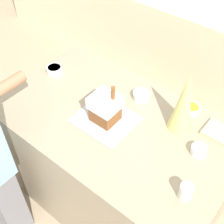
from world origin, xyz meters
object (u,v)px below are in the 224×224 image
at_px(candy_bowl_front_corner, 141,95).
at_px(mug, 186,192).
at_px(candy_bowl_far_right, 54,69).
at_px(candy_bowl_near_tray_left, 191,108).
at_px(decorative_tree, 184,102).
at_px(gingerbread_house, 105,108).
at_px(candy_bowl_center_rear, 199,150).
at_px(baking_tray, 105,119).
at_px(cookbook, 224,135).

xyz_separation_m(candy_bowl_front_corner, mug, (0.60, -0.46, 0.02)).
height_order(candy_bowl_far_right, candy_bowl_near_tray_left, candy_bowl_far_right).
height_order(decorative_tree, candy_bowl_far_right, decorative_tree).
relative_size(gingerbread_house, candy_bowl_center_rear, 2.96).
relative_size(candy_bowl_front_corner, candy_bowl_center_rear, 1.20).
distance_m(gingerbread_house, mug, 0.68).
xyz_separation_m(baking_tray, candy_bowl_front_corner, (0.06, 0.30, 0.02)).
height_order(baking_tray, candy_bowl_near_tray_left, candy_bowl_near_tray_left).
distance_m(baking_tray, candy_bowl_far_right, 0.61).
bearing_deg(decorative_tree, mug, -55.99).
bearing_deg(candy_bowl_center_rear, candy_bowl_front_corner, 162.19).
relative_size(gingerbread_house, cookbook, 1.14).
height_order(baking_tray, candy_bowl_front_corner, candy_bowl_front_corner).
xyz_separation_m(baking_tray, mug, (0.66, -0.16, 0.04)).
distance_m(candy_bowl_far_right, candy_bowl_center_rear, 1.18).
relative_size(decorative_tree, candy_bowl_far_right, 3.53).
bearing_deg(candy_bowl_center_rear, cookbook, 74.92).
height_order(baking_tray, cookbook, cookbook).
distance_m(candy_bowl_far_right, candy_bowl_near_tray_left, 1.02).
xyz_separation_m(candy_bowl_front_corner, candy_bowl_far_right, (-0.66, -0.17, -0.00)).
xyz_separation_m(baking_tray, cookbook, (0.64, 0.35, 0.01)).
relative_size(baking_tray, candy_bowl_front_corner, 3.30).
distance_m(gingerbread_house, candy_bowl_far_right, 0.62).
bearing_deg(mug, candy_bowl_near_tray_left, 116.16).
xyz_separation_m(gingerbread_house, decorative_tree, (0.39, 0.25, 0.10)).
bearing_deg(baking_tray, mug, -13.27).
distance_m(baking_tray, cookbook, 0.72).
relative_size(baking_tray, decorative_tree, 0.88).
bearing_deg(gingerbread_house, baking_tray, -148.78).
bearing_deg(candy_bowl_near_tray_left, mug, -63.84).
distance_m(gingerbread_house, candy_bowl_near_tray_left, 0.57).
relative_size(baking_tray, gingerbread_house, 1.33).
bearing_deg(candy_bowl_front_corner, baking_tray, -100.92).
bearing_deg(candy_bowl_center_rear, gingerbread_house, -166.80).
bearing_deg(candy_bowl_center_rear, mug, -74.77).
bearing_deg(decorative_tree, candy_bowl_center_rear, -29.75).
bearing_deg(candy_bowl_center_rear, candy_bowl_far_right, -179.75).
bearing_deg(cookbook, candy_bowl_far_right, -170.08).
bearing_deg(cookbook, candy_bowl_center_rear, -105.08).
bearing_deg(decorative_tree, baking_tray, -147.73).
relative_size(decorative_tree, mug, 4.39).
bearing_deg(mug, candy_bowl_center_rear, 105.23).
distance_m(candy_bowl_near_tray_left, candy_bowl_center_rear, 0.34).
bearing_deg(candy_bowl_far_right, cookbook, 9.92).
distance_m(candy_bowl_center_rear, cookbook, 0.22).
distance_m(decorative_tree, candy_bowl_front_corner, 0.38).
relative_size(baking_tray, candy_bowl_near_tray_left, 3.26).
bearing_deg(gingerbread_house, candy_bowl_center_rear, 13.20).
relative_size(decorative_tree, candy_bowl_front_corner, 3.74).
height_order(baking_tray, candy_bowl_far_right, candy_bowl_far_right).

